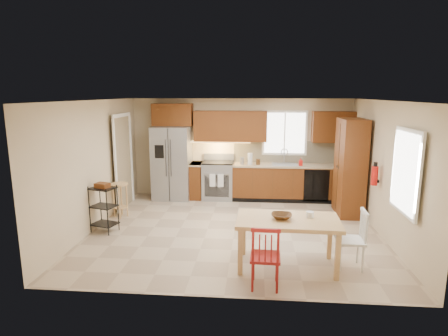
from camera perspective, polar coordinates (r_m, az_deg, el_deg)
floor at (r=7.44m, az=1.64°, el=-9.36°), size 5.50×5.50×0.00m
ceiling at (r=6.96m, az=1.76°, el=10.27°), size 5.50×5.00×0.02m
wall_back at (r=9.56m, az=2.54°, el=3.04°), size 5.50×0.02×2.50m
wall_front at (r=4.67m, az=-0.02°, el=-5.85°), size 5.50×0.02×2.50m
wall_left at (r=7.75m, az=-19.06°, el=0.45°), size 0.02×5.00×2.50m
wall_right at (r=7.47m, az=23.26°, el=-0.24°), size 0.02×5.00×2.50m
refrigerator at (r=9.47m, az=-7.91°, el=0.78°), size 0.92×0.75×1.82m
range_stove at (r=9.43m, az=-0.92°, el=-1.95°), size 0.76×0.63×0.92m
base_cabinet_narrow at (r=9.52m, az=-4.21°, el=-1.91°), size 0.30×0.60×0.90m
base_cabinet_run at (r=9.45m, az=10.26°, el=-2.17°), size 2.92×0.60×0.90m
dishwasher at (r=9.24m, az=13.89°, el=-2.63°), size 0.60×0.02×0.78m
backsplash at (r=9.59m, az=10.26°, el=2.44°), size 2.92×0.03×0.55m
upper_over_fridge at (r=9.52m, az=-7.84°, el=8.06°), size 1.00×0.35×0.55m
upper_left_block at (r=9.33m, az=0.98°, el=6.40°), size 1.80×0.35×0.75m
upper_right_block at (r=9.49m, az=16.30°, el=6.04°), size 1.00×0.35×0.75m
window_back at (r=9.51m, az=9.22°, el=5.29°), size 1.12×0.04×1.12m
sink at (r=9.35m, az=9.19°, el=0.29°), size 0.62×0.46×0.16m
undercab_glow at (r=9.37m, az=-0.87°, el=4.00°), size 1.60×0.30×0.01m
soap_bottle at (r=9.26m, az=11.61°, el=0.95°), size 0.09×0.09×0.19m
paper_towel at (r=9.24m, az=3.99°, el=1.41°), size 0.12×0.12×0.28m
canister_steel at (r=9.25m, az=2.74°, el=1.13°), size 0.11×0.11×0.18m
canister_wood at (r=9.22m, az=5.22°, el=0.93°), size 0.10×0.10×0.14m
pantry at (r=8.55m, az=18.65°, el=0.10°), size 0.50×0.95×2.10m
fire_extinguisher at (r=7.60m, az=21.97°, el=-1.10°), size 0.12×0.12×0.36m
window_right at (r=6.35m, az=26.00°, el=-0.54°), size 0.04×1.02×1.32m
doorway at (r=8.94m, az=-15.18°, el=0.77°), size 0.04×0.95×2.10m
dining_table at (r=5.92m, az=9.60°, el=-11.23°), size 1.57×0.92×0.75m
chair_red at (r=5.27m, az=6.31°, el=-13.15°), size 0.44×0.44×0.91m
chair_white at (r=6.09m, az=18.68°, el=-10.24°), size 0.44×0.44×0.91m
table_bowl at (r=5.77m, az=8.76°, el=-7.69°), size 0.32×0.32×0.08m
table_jar at (r=5.90m, az=12.95°, el=-7.13°), size 0.12×0.12×0.13m
bar_stool at (r=8.37m, az=-15.51°, el=-4.73°), size 0.41×0.41×0.74m
utility_cart at (r=7.57m, az=-17.84°, el=-5.92°), size 0.54×0.47×0.91m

